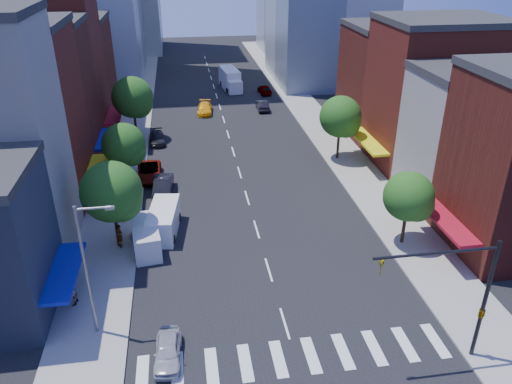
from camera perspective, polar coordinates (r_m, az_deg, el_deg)
ground at (r=33.74m, az=3.30°, el=-14.74°), size 220.00×220.00×0.00m
sidewalk_left at (r=68.69m, az=-14.07°, el=7.06°), size 5.00×120.00×0.15m
sidewalk_right at (r=70.74m, az=6.67°, el=8.26°), size 5.00×120.00×0.15m
crosswalk at (r=31.62m, az=4.47°, el=-18.28°), size 19.00×3.00×0.01m
bldg_left_2 at (r=49.76m, az=-26.47°, el=7.21°), size 12.00×9.00×16.00m
bldg_left_3 at (r=57.71m, az=-24.17°, el=9.56°), size 12.00×8.00×15.00m
bldg_left_4 at (r=65.46m, az=-22.64°, el=12.59°), size 12.00×9.00×17.00m
bldg_left_5 at (r=74.93m, az=-20.89°, el=12.89°), size 12.00×10.00×13.00m
bldg_right_1 at (r=50.50m, az=23.88°, el=5.57°), size 12.00×8.00×12.00m
bldg_right_2 at (r=57.43m, az=19.62°, el=10.28°), size 12.00×10.00×15.00m
bldg_right_3 at (r=66.34m, az=15.60°, el=12.02°), size 12.00×10.00×13.00m
traffic_signal at (r=31.32m, az=23.81°, el=-11.41°), size 7.24×2.24×8.00m
streetlight at (r=31.39m, az=-18.64°, el=-7.77°), size 2.25×0.25×9.00m
tree_left_near at (r=40.02m, az=-15.96°, el=-0.22°), size 4.80×4.80×7.30m
tree_left_mid at (r=50.16m, az=-14.70°, el=5.08°), size 4.20×4.20×6.65m
tree_left_far at (r=63.18m, az=-13.79°, el=10.29°), size 5.00×5.00×7.75m
tree_right_near at (r=41.11m, az=17.24°, el=-0.72°), size 4.00×4.00×6.20m
tree_right_far at (r=56.23m, az=9.77°, el=8.29°), size 4.60×4.60×7.20m
parked_car_front at (r=31.40m, az=-10.05°, el=-17.43°), size 1.74×3.94×1.32m
parked_car_second at (r=49.70m, az=-10.58°, el=0.63°), size 2.11×5.04×1.62m
parked_car_third at (r=53.33m, az=-12.10°, el=2.26°), size 2.55×5.33×1.47m
parked_car_rear at (r=62.82m, az=-11.23°, el=6.06°), size 2.13×4.53×1.28m
cargo_van_near at (r=41.04m, az=-12.48°, el=-5.16°), size 2.67×5.27×2.15m
cargo_van_far at (r=42.92m, az=-10.53°, el=-3.29°), size 2.92×5.73×2.33m
taxi at (r=73.27m, az=-5.88°, el=9.48°), size 2.42×5.06×1.42m
traffic_car_oncoming at (r=74.42m, az=0.72°, el=9.91°), size 1.62×4.46×1.46m
traffic_car_far at (r=82.80m, az=0.99°, el=11.65°), size 1.95×4.32×1.44m
box_truck at (r=85.60m, az=-2.95°, el=12.69°), size 3.28×8.29×3.25m
pedestrian_near at (r=41.71m, az=-15.28°, el=-4.83°), size 0.58×0.79×1.98m
pedestrian_far at (r=36.59m, az=-20.27°, el=-10.93°), size 0.74×0.88×1.64m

